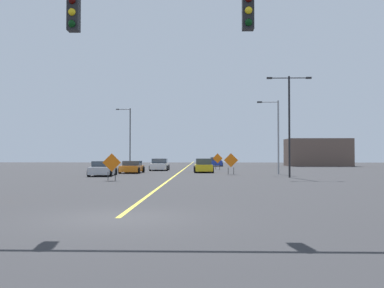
# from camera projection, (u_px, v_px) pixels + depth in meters

# --- Properties ---
(ground) EXTENTS (174.18, 174.18, 0.00)m
(ground) POSITION_uv_depth(u_px,v_px,m) (118.00, 218.00, 12.52)
(ground) COLOR #2D2D30
(road_centre_stripe) EXTENTS (0.16, 96.77, 0.01)m
(road_centre_stripe) POSITION_uv_depth(u_px,v_px,m) (186.00, 168.00, 60.87)
(road_centre_stripe) COLOR yellow
(road_centre_stripe) RESTS_ON ground
(traffic_signal_assembly) EXTENTS (15.76, 0.44, 7.39)m
(traffic_signal_assembly) POSITION_uv_depth(u_px,v_px,m) (244.00, 31.00, 12.54)
(traffic_signal_assembly) COLOR gray
(traffic_signal_assembly) RESTS_ON ground
(street_lamp_far_right) EXTENTS (3.65, 0.24, 8.32)m
(street_lamp_far_right) POSITION_uv_depth(u_px,v_px,m) (289.00, 117.00, 34.70)
(street_lamp_far_right) COLOR black
(street_lamp_far_right) RESTS_ON ground
(street_lamp_near_left) EXTENTS (2.25, 0.24, 8.96)m
(street_lamp_near_left) POSITION_uv_depth(u_px,v_px,m) (129.00, 135.00, 64.79)
(street_lamp_near_left) COLOR black
(street_lamp_near_left) RESTS_ON ground
(street_lamp_mid_left) EXTENTS (2.08, 0.24, 7.04)m
(street_lamp_mid_left) POSITION_uv_depth(u_px,v_px,m) (276.00, 133.00, 40.40)
(street_lamp_mid_left) COLOR gray
(street_lamp_mid_left) RESTS_ON ground
(construction_sign_left_lane) EXTENTS (1.24, 0.23, 2.02)m
(construction_sign_left_lane) POSITION_uv_depth(u_px,v_px,m) (218.00, 159.00, 52.92)
(construction_sign_left_lane) COLOR orange
(construction_sign_left_lane) RESTS_ON ground
(construction_sign_median_far) EXTENTS (1.33, 0.19, 2.01)m
(construction_sign_median_far) POSITION_uv_depth(u_px,v_px,m) (231.00, 161.00, 39.95)
(construction_sign_median_far) COLOR orange
(construction_sign_median_far) RESTS_ON ground
(construction_sign_right_lane) EXTENTS (1.32, 0.24, 1.97)m
(construction_sign_right_lane) POSITION_uv_depth(u_px,v_px,m) (112.00, 164.00, 30.62)
(construction_sign_right_lane) COLOR orange
(construction_sign_right_lane) RESTS_ON ground
(car_silver_mid) EXTENTS (2.25, 4.28, 1.30)m
(car_silver_mid) POSITION_uv_depth(u_px,v_px,m) (103.00, 169.00, 37.49)
(car_silver_mid) COLOR #B7BABF
(car_silver_mid) RESTS_ON ground
(car_blue_distant) EXTENTS (2.26, 4.52, 1.44)m
(car_blue_distant) POSITION_uv_depth(u_px,v_px,m) (216.00, 162.00, 68.34)
(car_blue_distant) COLOR #1E389E
(car_blue_distant) RESTS_ON ground
(car_white_near) EXTENTS (2.19, 4.21, 1.39)m
(car_white_near) POSITION_uv_depth(u_px,v_px,m) (160.00, 165.00, 50.36)
(car_white_near) COLOR white
(car_white_near) RESTS_ON ground
(car_yellow_passing) EXTENTS (2.15, 4.23, 1.46)m
(car_yellow_passing) POSITION_uv_depth(u_px,v_px,m) (203.00, 166.00, 44.59)
(car_yellow_passing) COLOR gold
(car_yellow_passing) RESTS_ON ground
(car_orange_far) EXTENTS (2.17, 3.91, 1.23)m
(car_orange_far) POSITION_uv_depth(u_px,v_px,m) (132.00, 167.00, 43.05)
(car_orange_far) COLOR orange
(car_orange_far) RESTS_ON ground
(roadside_building_east) EXTENTS (10.00, 5.80, 4.44)m
(roadside_building_east) POSITION_uv_depth(u_px,v_px,m) (318.00, 152.00, 69.36)
(roadside_building_east) COLOR brown
(roadside_building_east) RESTS_ON ground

